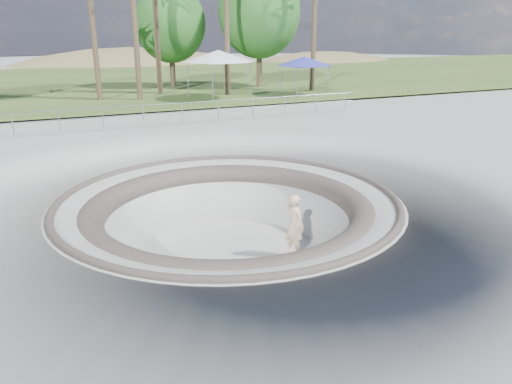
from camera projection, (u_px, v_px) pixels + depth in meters
ground at (228, 200)px, 14.91m from camera, size 180.00×180.00×0.00m
skate_bowl at (229, 255)px, 15.49m from camera, size 14.00×14.00×4.10m
grass_strip at (93, 82)px, 44.37m from camera, size 180.00×36.00×0.12m
distant_hills at (107, 118)px, 68.22m from camera, size 103.20×45.00×28.60m
safety_railing at (144, 115)px, 25.11m from camera, size 25.00×0.06×1.03m
skateboard at (294, 255)px, 15.49m from camera, size 0.88×0.34×0.09m
skater at (294, 225)px, 15.17m from camera, size 0.64×0.81×1.97m
canopy_white at (218, 56)px, 32.74m from camera, size 6.10×6.10×3.18m
canopy_blue at (304, 61)px, 34.90m from camera, size 5.27×5.27×2.67m
bushy_tree_mid at (170, 23)px, 39.04m from camera, size 5.56×5.06×8.03m
bushy_tree_right at (259, 12)px, 38.79m from camera, size 6.49×5.90×9.37m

